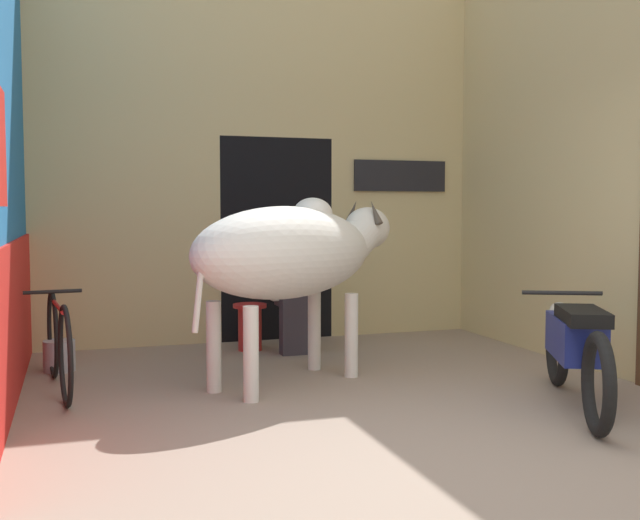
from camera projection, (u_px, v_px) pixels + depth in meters
ground_plane at (452, 468)px, 3.92m from camera, size 30.00×30.00×0.00m
wall_back_with_doorway at (263, 179)px, 7.92m from camera, size 4.58×0.93×4.03m
wall_right_with_door at (591, 137)px, 6.42m from camera, size 0.22×4.07×4.03m
cow at (293, 252)px, 5.81m from camera, size 2.10×1.50×1.45m
motorcycle_near at (575, 346)px, 5.09m from camera, size 0.94×1.78×0.75m
bicycle at (59, 343)px, 5.56m from camera, size 0.44×1.69×0.72m
shopkeeper_seated at (292, 287)px, 7.08m from camera, size 0.40×0.33×1.20m
plastic_stool at (250, 326)px, 7.19m from camera, size 0.32×0.32×0.45m
bucket at (59, 356)px, 6.27m from camera, size 0.26×0.26×0.26m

